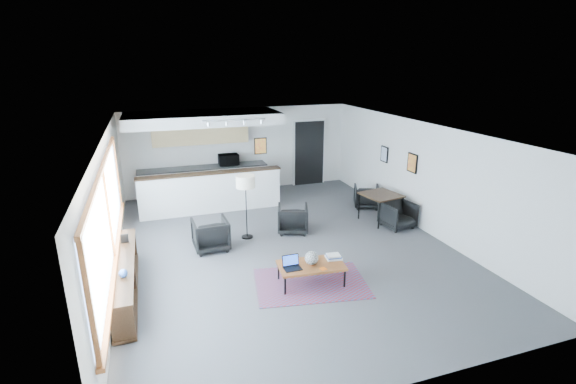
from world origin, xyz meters
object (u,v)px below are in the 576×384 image
object	(u,v)px
armchair_left	(210,233)
microwave	(228,158)
dining_table	(381,196)
coffee_table	(311,266)
armchair_right	(293,217)
dining_chair_near	(398,216)
ceramic_pot	(311,258)
laptop	(291,264)
book_stack	(334,257)
floor_lamp	(246,184)
dining_chair_far	(366,197)

from	to	relation	value
armchair_left	microwave	size ratio (longest dim) A/B	1.29
dining_table	coffee_table	bearing A→B (deg)	-140.38
armchair_right	dining_chair_near	distance (m)	2.63
coffee_table	dining_table	size ratio (longest dim) A/B	1.25
coffee_table	microwave	world-z (taller)	microwave
armchair_left	microwave	bearing A→B (deg)	-109.20
ceramic_pot	dining_chair_near	xyz separation A→B (m)	(3.05, 1.86, -0.22)
armchair_left	armchair_right	distance (m)	2.06
ceramic_pot	microwave	size ratio (longest dim) A/B	0.43
laptop	armchair_right	world-z (taller)	armchair_right
laptop	book_stack	size ratio (longest dim) A/B	0.99
armchair_right	dining_table	bearing A→B (deg)	-163.06
floor_lamp	dining_chair_far	bearing A→B (deg)	15.05
laptop	armchair_right	bearing A→B (deg)	69.31
coffee_table	armchair_right	distance (m)	2.49
book_stack	dining_chair_near	distance (m)	3.13
ceramic_pot	floor_lamp	world-z (taller)	floor_lamp
book_stack	dining_chair_near	size ratio (longest dim) A/B	0.52
ceramic_pot	dining_chair_far	size ratio (longest dim) A/B	0.43
ceramic_pot	dining_table	world-z (taller)	dining_table
armchair_right	floor_lamp	distance (m)	1.48
microwave	armchair_left	bearing A→B (deg)	-107.77
armchair_left	dining_table	bearing A→B (deg)	-178.53
ceramic_pot	armchair_right	bearing A→B (deg)	78.59
book_stack	dining_chair_far	world-z (taller)	dining_chair_far
floor_lamp	microwave	xyz separation A→B (m)	(0.26, 3.43, -0.19)
coffee_table	laptop	distance (m)	0.40
dining_table	dining_chair_near	bearing A→B (deg)	-69.33
book_stack	floor_lamp	xyz separation A→B (m)	(-1.13, 2.37, 0.88)
coffee_table	dining_chair_far	distance (m)	4.61
laptop	dining_chair_far	bearing A→B (deg)	44.17
microwave	armchair_right	bearing A→B (deg)	-76.47
book_stack	ceramic_pot	bearing A→B (deg)	-170.97
laptop	microwave	size ratio (longest dim) A/B	0.53
laptop	dining_chair_near	world-z (taller)	laptop
coffee_table	ceramic_pot	xyz separation A→B (m)	(0.01, 0.00, 0.16)
armchair_right	microwave	world-z (taller)	microwave
book_stack	armchair_right	xyz separation A→B (m)	(0.01, 2.36, -0.07)
coffee_table	ceramic_pot	size ratio (longest dim) A/B	5.03
dining_chair_near	microwave	distance (m)	5.35
book_stack	armchair_left	xyz separation A→B (m)	(-2.02, 2.02, -0.06)
laptop	armchair_right	xyz separation A→B (m)	(0.88, 2.44, -0.10)
armchair_left	dining_chair_far	size ratio (longest dim) A/B	1.30
armchair_right	dining_chair_far	world-z (taller)	armchair_right
armchair_right	dining_chair_near	xyz separation A→B (m)	(2.56, -0.58, -0.06)
armchair_left	floor_lamp	xyz separation A→B (m)	(0.90, 0.35, 0.94)
dining_table	microwave	xyz separation A→B (m)	(-3.24, 3.50, 0.46)
microwave	dining_chair_near	bearing A→B (deg)	-50.16
armchair_left	dining_chair_near	world-z (taller)	armchair_left
armchair_left	dining_chair_far	world-z (taller)	armchair_left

